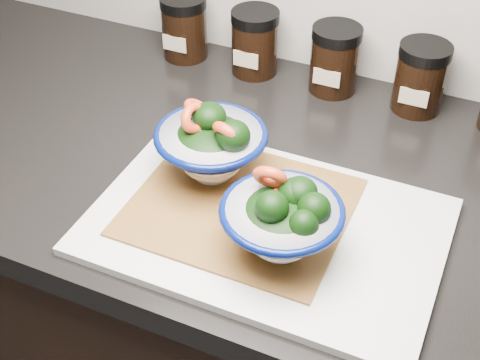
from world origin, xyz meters
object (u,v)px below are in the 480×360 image
at_px(cutting_board, 266,226).
at_px(bowl_right, 283,220).
at_px(spice_jar_b, 255,42).
at_px(spice_jar_c, 335,59).
at_px(spice_jar_a, 184,27).
at_px(spice_jar_d, 421,78).
at_px(bowl_left, 212,145).

height_order(cutting_board, bowl_right, bowl_right).
bearing_deg(spice_jar_b, spice_jar_c, 0.00).
bearing_deg(spice_jar_a, spice_jar_c, 0.00).
bearing_deg(spice_jar_d, spice_jar_c, 180.00).
height_order(bowl_right, spice_jar_c, bowl_right).
relative_size(cutting_board, bowl_right, 2.99).
distance_m(bowl_right, spice_jar_d, 0.41).
bearing_deg(cutting_board, bowl_right, -46.25).
xyz_separation_m(cutting_board, spice_jar_b, (-0.17, 0.36, 0.05)).
height_order(cutting_board, spice_jar_c, spice_jar_c).
relative_size(cutting_board, spice_jar_c, 3.98).
relative_size(bowl_left, bowl_right, 1.03).
xyz_separation_m(bowl_left, spice_jar_c, (0.08, 0.30, -0.01)).
bearing_deg(spice_jar_b, spice_jar_d, 0.00).
relative_size(spice_jar_c, spice_jar_d, 1.00).
xyz_separation_m(bowl_left, spice_jar_d, (0.22, 0.30, -0.01)).
xyz_separation_m(cutting_board, bowl_right, (0.04, -0.04, 0.06)).
height_order(bowl_right, spice_jar_b, bowl_right).
relative_size(cutting_board, bowl_left, 2.90).
bearing_deg(bowl_left, spice_jar_a, 123.57).
height_order(cutting_board, bowl_left, bowl_left).
xyz_separation_m(spice_jar_a, spice_jar_d, (0.42, 0.00, 0.00)).
bearing_deg(spice_jar_d, spice_jar_a, 180.00).
height_order(spice_jar_b, spice_jar_c, same).
bearing_deg(spice_jar_c, bowl_right, -80.88).
xyz_separation_m(bowl_right, spice_jar_d, (0.08, 0.40, -0.01)).
distance_m(spice_jar_a, spice_jar_d, 0.42).
bearing_deg(spice_jar_a, spice_jar_d, 0.00).
height_order(bowl_left, spice_jar_d, bowl_left).
bearing_deg(spice_jar_d, bowl_left, -125.97).
xyz_separation_m(bowl_right, spice_jar_a, (-0.34, 0.40, -0.01)).
bearing_deg(bowl_right, spice_jar_c, 99.12).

